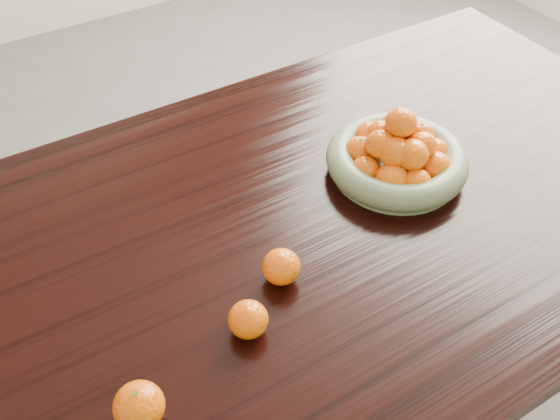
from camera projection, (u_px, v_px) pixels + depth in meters
dining_table at (267, 269)px, 1.24m from camera, size 2.00×1.00×0.75m
fruit_bowl at (397, 156)px, 1.28m from camera, size 0.29×0.29×0.15m
loose_orange_0 at (139, 406)px, 0.89m from camera, size 0.08×0.08×0.07m
loose_orange_1 at (248, 319)px, 1.00m from camera, size 0.07×0.07×0.06m
loose_orange_2 at (281, 267)px, 1.08m from camera, size 0.07×0.07×0.06m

